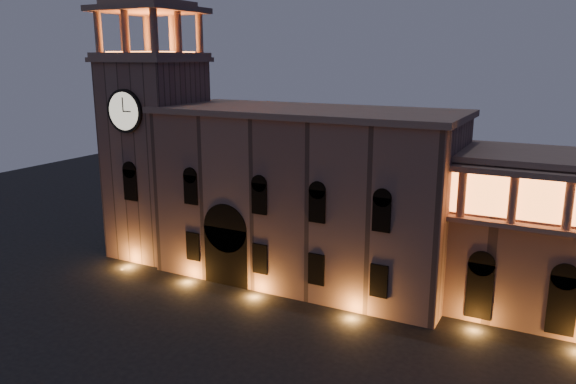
% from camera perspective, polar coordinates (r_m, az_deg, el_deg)
% --- Properties ---
extents(government_building, '(30.80, 12.80, 17.60)m').
position_cam_1_polar(government_building, '(57.40, 1.76, -0.32)').
color(government_building, '#7A5A50').
rests_on(government_building, ground).
extents(clock_tower, '(9.80, 9.80, 32.40)m').
position_cam_1_polar(clock_tower, '(65.88, -13.23, 4.43)').
color(clock_tower, '#7A5A50').
rests_on(clock_tower, ground).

